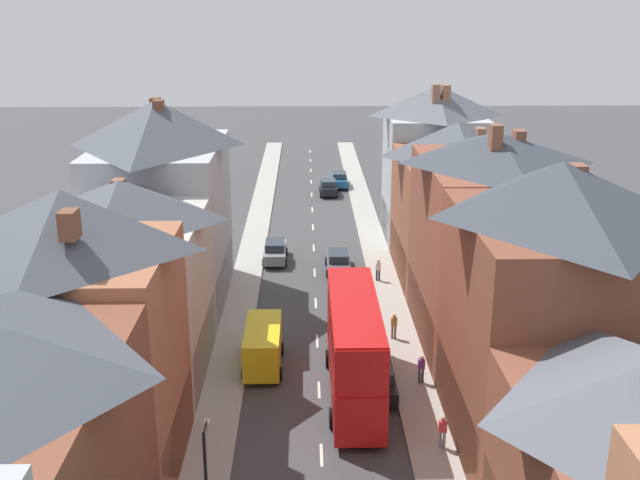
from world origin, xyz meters
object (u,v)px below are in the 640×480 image
object	(u,v)px
pedestrian_far_left	(394,325)
pedestrian_mid_right	(421,368)
car_near_silver	(338,261)
car_far_grey	(339,179)
car_near_blue	(329,187)
delivery_van	(263,345)
car_mid_white	(275,251)
pedestrian_far_right	(378,269)
car_parked_right_a	(378,377)
pedestrian_mid_left	(443,431)
double_decker_bus_lead	(354,347)

from	to	relation	value
pedestrian_far_left	pedestrian_mid_right	bearing A→B (deg)	-81.49
car_near_silver	car_far_grey	size ratio (longest dim) A/B	1.04
car_near_blue	pedestrian_mid_right	size ratio (longest dim) A/B	2.62
car_near_blue	delivery_van	size ratio (longest dim) A/B	0.81
car_mid_white	pedestrian_far_left	bearing A→B (deg)	-62.26
delivery_van	pedestrian_far_right	bearing A→B (deg)	59.57
car_near_silver	car_parked_right_a	bearing A→B (deg)	-85.98
car_parked_right_a	pedestrian_far_right	xyz separation A→B (m)	(1.54, 16.13, 0.21)
car_near_silver	car_far_grey	bearing A→B (deg)	87.27
car_near_blue	car_far_grey	world-z (taller)	car_far_grey
car_near_silver	car_parked_right_a	size ratio (longest dim) A/B	1.00
car_far_grey	pedestrian_far_right	size ratio (longest dim) A/B	2.74
pedestrian_mid_left	pedestrian_far_right	world-z (taller)	same
pedestrian_far_left	pedestrian_far_right	distance (m)	9.93
delivery_van	car_far_grey	bearing A→B (deg)	81.75
pedestrian_mid_left	pedestrian_far_right	distance (m)	21.65
car_parked_right_a	pedestrian_far_left	xyz separation A→B (m)	(1.57, 6.20, 0.21)
car_far_grey	pedestrian_mid_right	bearing A→B (deg)	-86.96
pedestrian_mid_right	pedestrian_far_right	size ratio (longest dim) A/B	1.00
double_decker_bus_lead	pedestrian_far_right	size ratio (longest dim) A/B	6.71
car_mid_white	pedestrian_mid_right	size ratio (longest dim) A/B	2.82
pedestrian_far_right	pedestrian_mid_left	bearing A→B (deg)	-87.56
pedestrian_mid_left	car_near_blue	bearing A→B (deg)	94.50
car_mid_white	delivery_van	distance (m)	18.01
double_decker_bus_lead	delivery_van	bearing A→B (deg)	145.32
pedestrian_far_left	car_near_silver	bearing A→B (deg)	103.10
car_near_blue	pedestrian_mid_left	distance (m)	47.90
car_far_grey	pedestrian_mid_right	xyz separation A→B (m)	(2.40, -45.09, 0.19)
delivery_van	pedestrian_far_left	size ratio (longest dim) A/B	3.23
delivery_van	pedestrian_mid_right	bearing A→B (deg)	-15.07
car_far_grey	pedestrian_far_left	world-z (taller)	pedestrian_far_left
car_mid_white	car_far_grey	size ratio (longest dim) A/B	1.03
car_mid_white	pedestrian_mid_right	distance (m)	22.07
delivery_van	pedestrian_far_left	world-z (taller)	delivery_van
pedestrian_mid_right	pedestrian_far_left	size ratio (longest dim) A/B	1.00
pedestrian_mid_right	pedestrian_far_left	xyz separation A→B (m)	(-0.83, 5.56, 0.00)
car_near_silver	pedestrian_mid_left	world-z (taller)	pedestrian_mid_left
car_far_grey	pedestrian_far_left	xyz separation A→B (m)	(1.57, -39.54, 0.19)
car_near_silver	pedestrian_far_left	bearing A→B (deg)	-76.90
car_near_blue	car_parked_right_a	xyz separation A→B (m)	(1.30, -42.25, -0.00)
car_mid_white	delivery_van	size ratio (longest dim) A/B	0.87
car_near_silver	pedestrian_mid_right	size ratio (longest dim) A/B	2.84
double_decker_bus_lead	car_near_blue	size ratio (longest dim) A/B	2.56
car_mid_white	car_far_grey	bearing A→B (deg)	75.95
car_far_grey	pedestrian_mid_right	distance (m)	45.16
car_near_blue	car_mid_white	size ratio (longest dim) A/B	0.93
pedestrian_mid_right	pedestrian_far_left	bearing A→B (deg)	98.51
pedestrian_mid_left	pedestrian_far_right	xyz separation A→B (m)	(-0.92, 21.63, 0.00)
car_far_grey	pedestrian_far_left	size ratio (longest dim) A/B	2.74
car_far_grey	pedestrian_mid_left	xyz separation A→B (m)	(2.46, -51.24, 0.19)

